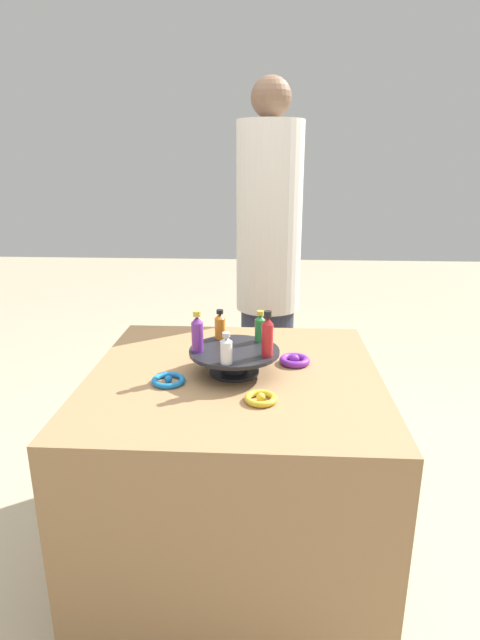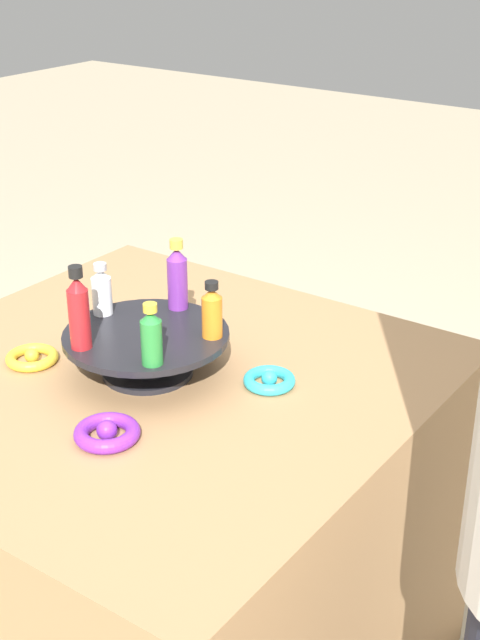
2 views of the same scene
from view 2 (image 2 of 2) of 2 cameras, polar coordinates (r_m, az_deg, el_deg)
The scene contains 11 objects.
party_table at distance 1.83m, azimuth -5.39°, elevation -13.75°, with size 0.96×0.96×0.75m.
display_stand at distance 1.60m, azimuth -6.00°, elevation -1.64°, with size 0.30×0.30×0.08m.
bottle_green at distance 1.46m, azimuth -5.69°, elevation -1.05°, with size 0.04×0.04×0.11m.
bottle_orange at distance 1.54m, azimuth -1.81°, elevation 0.55°, with size 0.04×0.04×0.10m.
bottle_purple at distance 1.65m, azimuth -4.03°, elevation 2.78°, with size 0.04×0.04×0.14m.
bottle_clear at distance 1.65m, azimuth -8.84°, elevation 1.86°, with size 0.04×0.04×0.10m.
bottle_red at distance 1.52m, azimuth -10.28°, elevation 0.58°, with size 0.04×0.04×0.15m.
ribbon_bow_teal at distance 1.57m, azimuth 1.89°, elevation -3.86°, with size 0.09×0.09×0.03m.
ribbon_bow_blue at distance 1.81m, azimuth -3.90°, elevation 0.13°, with size 0.11×0.11×0.02m.
ribbon_bow_gold at distance 1.69m, azimuth -13.17°, elevation -2.34°, with size 0.10×0.10×0.03m.
ribbon_bow_purple at distance 1.43m, azimuth -8.51°, elevation -7.13°, with size 0.11×0.11×0.03m.
Camera 2 is at (-0.96, 1.06, 1.52)m, focal length 50.00 mm.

